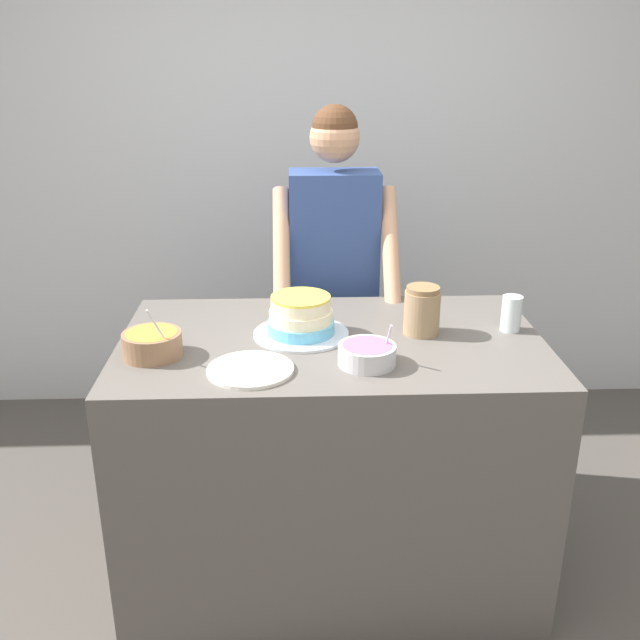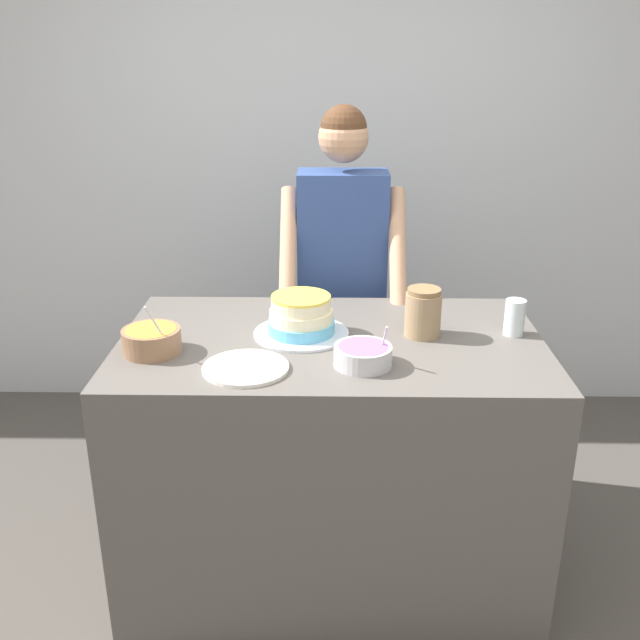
{
  "view_description": "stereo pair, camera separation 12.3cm",
  "coord_description": "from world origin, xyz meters",
  "px_view_note": "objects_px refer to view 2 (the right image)",
  "views": [
    {
      "loc": [
        -0.13,
        -1.82,
        1.89
      ],
      "look_at": [
        -0.04,
        0.38,
        1.03
      ],
      "focal_mm": 40.0,
      "sensor_mm": 36.0,
      "label": 1
    },
    {
      "loc": [
        -0.0,
        -1.82,
        1.89
      ],
      "look_at": [
        -0.04,
        0.38,
        1.03
      ],
      "focal_mm": 40.0,
      "sensor_mm": 36.0,
      "label": 2
    }
  ],
  "objects_px": {
    "person_baker": "(343,265)",
    "cake": "(302,318)",
    "stoneware_jar": "(424,313)",
    "ceramic_plate": "(247,368)",
    "drinking_glass": "(516,317)",
    "frosting_bowl_purple": "(364,355)",
    "frosting_bowl_orange": "(153,340)"
  },
  "relations": [
    {
      "from": "stoneware_jar",
      "to": "drinking_glass",
      "type": "bearing_deg",
      "value": 2.35
    },
    {
      "from": "frosting_bowl_orange",
      "to": "person_baker",
      "type": "bearing_deg",
      "value": 50.6
    },
    {
      "from": "person_baker",
      "to": "cake",
      "type": "xyz_separation_m",
      "value": [
        -0.15,
        -0.6,
        -0.01
      ]
    },
    {
      "from": "cake",
      "to": "ceramic_plate",
      "type": "bearing_deg",
      "value": -119.11
    },
    {
      "from": "person_baker",
      "to": "stoneware_jar",
      "type": "distance_m",
      "value": 0.66
    },
    {
      "from": "frosting_bowl_orange",
      "to": "ceramic_plate",
      "type": "bearing_deg",
      "value": -21.97
    },
    {
      "from": "frosting_bowl_purple",
      "to": "drinking_glass",
      "type": "height_order",
      "value": "frosting_bowl_purple"
    },
    {
      "from": "frosting_bowl_purple",
      "to": "stoneware_jar",
      "type": "relative_size",
      "value": 1.07
    },
    {
      "from": "frosting_bowl_purple",
      "to": "frosting_bowl_orange",
      "type": "relative_size",
      "value": 0.96
    },
    {
      "from": "frosting_bowl_purple",
      "to": "stoneware_jar",
      "type": "xyz_separation_m",
      "value": [
        0.21,
        0.25,
        0.05
      ]
    },
    {
      "from": "ceramic_plate",
      "to": "stoneware_jar",
      "type": "height_order",
      "value": "stoneware_jar"
    },
    {
      "from": "frosting_bowl_purple",
      "to": "stoneware_jar",
      "type": "bearing_deg",
      "value": 49.54
    },
    {
      "from": "frosting_bowl_purple",
      "to": "person_baker",
      "type": "bearing_deg",
      "value": 93.72
    },
    {
      "from": "frosting_bowl_orange",
      "to": "drinking_glass",
      "type": "distance_m",
      "value": 1.23
    },
    {
      "from": "cake",
      "to": "frosting_bowl_orange",
      "type": "distance_m",
      "value": 0.5
    },
    {
      "from": "cake",
      "to": "drinking_glass",
      "type": "distance_m",
      "value": 0.73
    },
    {
      "from": "person_baker",
      "to": "cake",
      "type": "bearing_deg",
      "value": -103.74
    },
    {
      "from": "cake",
      "to": "ceramic_plate",
      "type": "distance_m",
      "value": 0.33
    },
    {
      "from": "cake",
      "to": "drinking_glass",
      "type": "height_order",
      "value": "cake"
    },
    {
      "from": "stoneware_jar",
      "to": "frosting_bowl_orange",
      "type": "bearing_deg",
      "value": -169.83
    },
    {
      "from": "frosting_bowl_purple",
      "to": "frosting_bowl_orange",
      "type": "xyz_separation_m",
      "value": [
        -0.68,
        0.09,
        0.01
      ]
    },
    {
      "from": "person_baker",
      "to": "ceramic_plate",
      "type": "xyz_separation_m",
      "value": [
        -0.31,
        -0.89,
        -0.06
      ]
    },
    {
      "from": "person_baker",
      "to": "frosting_bowl_purple",
      "type": "relative_size",
      "value": 9.15
    },
    {
      "from": "cake",
      "to": "frosting_bowl_purple",
      "type": "relative_size",
      "value": 1.81
    },
    {
      "from": "cake",
      "to": "ceramic_plate",
      "type": "height_order",
      "value": "cake"
    },
    {
      "from": "frosting_bowl_orange",
      "to": "ceramic_plate",
      "type": "relative_size",
      "value": 0.71
    },
    {
      "from": "frosting_bowl_purple",
      "to": "drinking_glass",
      "type": "xyz_separation_m",
      "value": [
        0.53,
        0.26,
        0.03
      ]
    },
    {
      "from": "person_baker",
      "to": "ceramic_plate",
      "type": "distance_m",
      "value": 0.95
    },
    {
      "from": "ceramic_plate",
      "to": "stoneware_jar",
      "type": "relative_size",
      "value": 1.58
    },
    {
      "from": "cake",
      "to": "stoneware_jar",
      "type": "height_order",
      "value": "stoneware_jar"
    },
    {
      "from": "ceramic_plate",
      "to": "stoneware_jar",
      "type": "xyz_separation_m",
      "value": [
        0.58,
        0.29,
        0.08
      ]
    },
    {
      "from": "cake",
      "to": "stoneware_jar",
      "type": "distance_m",
      "value": 0.42
    }
  ]
}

